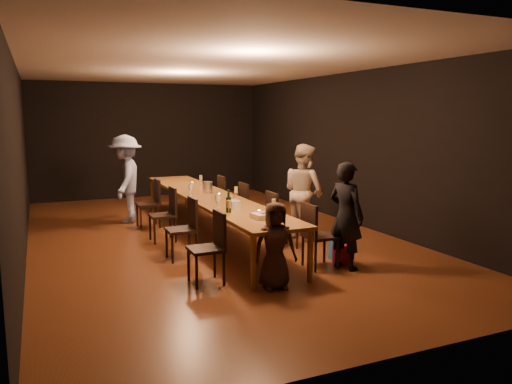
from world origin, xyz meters
name	(u,v)px	position (x,y,z in m)	size (l,w,h in m)	color
ground	(210,236)	(0.00, 0.00, 0.00)	(10.00, 10.00, 0.00)	#492212
room_shell	(208,120)	(0.00, 0.00, 2.08)	(6.04, 10.04, 3.02)	black
table	(209,198)	(0.00, 0.00, 0.70)	(0.90, 6.00, 0.75)	#9B632D
chair_right_0	(320,235)	(0.85, -2.40, 0.47)	(0.42, 0.42, 0.93)	black
chair_right_1	(282,220)	(0.85, -1.20, 0.47)	(0.42, 0.42, 0.93)	black
chair_right_2	(253,207)	(0.85, 0.00, 0.47)	(0.42, 0.42, 0.93)	black
chair_right_3	(230,198)	(0.85, 1.20, 0.47)	(0.42, 0.42, 0.93)	black
chair_left_0	(206,248)	(-0.85, -2.40, 0.47)	(0.42, 0.42, 0.93)	black
chair_left_1	(181,229)	(-0.85, -1.20, 0.47)	(0.42, 0.42, 0.93)	black
chair_left_2	(162,215)	(-0.85, 0.00, 0.47)	(0.42, 0.42, 0.93)	black
chair_left_3	(148,204)	(-0.85, 1.20, 0.47)	(0.42, 0.42, 0.93)	black
woman_birthday	(346,216)	(1.15, -2.58, 0.76)	(0.55, 0.36, 1.52)	black
woman_tan	(304,191)	(1.49, -0.75, 0.83)	(0.81, 0.63, 1.66)	beige
man_blue	(126,179)	(-1.15, 1.84, 0.89)	(1.14, 0.66, 1.77)	#8A9ED6
child	(275,245)	(-0.11, -2.92, 0.55)	(0.54, 0.35, 1.10)	#392520
gift_bag_red	(342,255)	(1.21, -2.40, 0.14)	(0.24, 0.13, 0.28)	#B91B45
gift_bag_blue	(337,250)	(1.30, -2.15, 0.15)	(0.23, 0.16, 0.29)	#245C9E
birthday_cake	(264,216)	(0.04, -2.24, 0.79)	(0.34, 0.28, 0.07)	white
plate_stack	(233,205)	(-0.08, -1.39, 0.81)	(0.22, 0.22, 0.12)	white
champagne_bottle	(229,201)	(-0.25, -1.65, 0.92)	(0.08, 0.08, 0.33)	black
ice_bucket	(208,187)	(0.07, 0.30, 0.85)	(0.18, 0.18, 0.20)	silver
wineglass_0	(229,207)	(-0.31, -1.80, 0.85)	(0.06, 0.06, 0.21)	beige
wineglass_1	(274,206)	(0.33, -1.96, 0.85)	(0.06, 0.06, 0.21)	beige
wineglass_2	(217,201)	(-0.28, -1.22, 0.85)	(0.06, 0.06, 0.21)	silver
wineglass_3	(236,193)	(0.30, -0.54, 0.85)	(0.06, 0.06, 0.21)	beige
wineglass_4	(190,190)	(-0.32, 0.10, 0.85)	(0.06, 0.06, 0.21)	silver
wineglass_5	(201,180)	(0.25, 1.28, 0.85)	(0.06, 0.06, 0.21)	silver
tealight_near	(259,212)	(0.15, -1.84, 0.77)	(0.05, 0.05, 0.03)	#B2B7B2
tealight_mid	(219,195)	(0.15, -0.11, 0.77)	(0.05, 0.05, 0.03)	#B2B7B2
tealight_far	(192,183)	(0.15, 1.55, 0.77)	(0.05, 0.05, 0.03)	#B2B7B2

